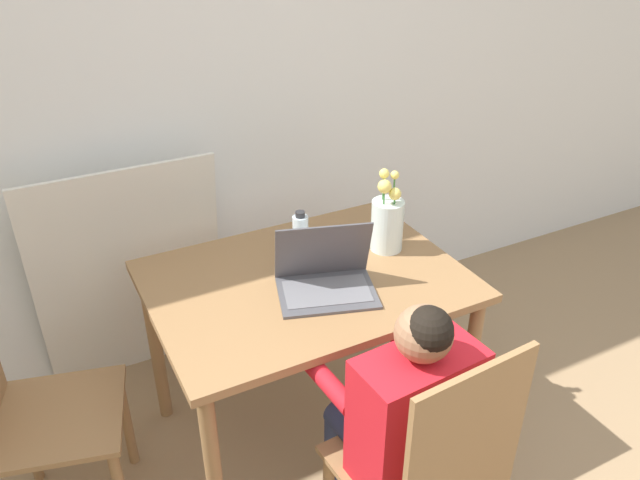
# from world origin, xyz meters

# --- Properties ---
(wall_back) EXTENTS (6.40, 0.05, 2.50)m
(wall_back) POSITION_xyz_m (0.00, 2.23, 1.25)
(wall_back) COLOR white
(wall_back) RESTS_ON ground_plane
(dining_table) EXTENTS (1.06, 0.79, 0.72)m
(dining_table) POSITION_xyz_m (0.15, 1.45, 0.63)
(dining_table) COLOR olive
(dining_table) RESTS_ON ground_plane
(chair_occupied) EXTENTS (0.43, 0.43, 0.94)m
(chair_occupied) POSITION_xyz_m (0.17, 0.74, 0.48)
(chair_occupied) COLOR olive
(chair_occupied) RESTS_ON ground_plane
(chair_spare) EXTENTS (0.49, 0.49, 0.94)m
(chair_spare) POSITION_xyz_m (-0.79, 1.50, 0.48)
(chair_spare) COLOR olive
(chair_spare) RESTS_ON ground_plane
(person_seated) EXTENTS (0.38, 0.44, 1.00)m
(person_seated) POSITION_xyz_m (0.16, 0.86, 0.62)
(person_seated) COLOR red
(person_seated) RESTS_ON ground_plane
(laptop) EXTENTS (0.38, 0.32, 0.23)m
(laptop) POSITION_xyz_m (0.17, 1.36, 0.78)
(laptop) COLOR #4C4C51
(laptop) RESTS_ON dining_table
(flower_vase) EXTENTS (0.12, 0.12, 0.31)m
(flower_vase) POSITION_xyz_m (0.50, 1.49, 0.83)
(flower_vase) COLOR silver
(flower_vase) RESTS_ON dining_table
(water_bottle) EXTENTS (0.06, 0.06, 0.20)m
(water_bottle) POSITION_xyz_m (0.18, 1.56, 0.81)
(water_bottle) COLOR silver
(water_bottle) RESTS_ON dining_table
(cardboard_panel) EXTENTS (0.75, 0.15, 1.00)m
(cardboard_panel) POSITION_xyz_m (-0.34, 2.09, 0.50)
(cardboard_panel) COLOR silver
(cardboard_panel) RESTS_ON ground_plane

